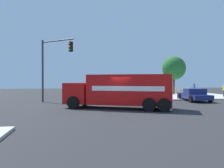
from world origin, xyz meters
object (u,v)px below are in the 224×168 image
object	(u,v)px
pickup_navy	(194,94)
pedestrian_near_corner	(224,90)
traffic_light_primary	(51,61)
pedestrian_crossing	(194,89)
delivery_truck	(121,91)
shade_tree_near	(174,68)

from	to	relation	value
pickup_navy	pedestrian_near_corner	bearing A→B (deg)	-148.79
traffic_light_primary	pickup_navy	distance (m)	15.65
traffic_light_primary	pickup_navy	size ratio (longest dim) A/B	1.21
pickup_navy	pedestrian_crossing	world-z (taller)	pedestrian_crossing
pedestrian_near_corner	delivery_truck	bearing A→B (deg)	30.46
delivery_truck	pickup_navy	world-z (taller)	delivery_truck
delivery_truck	pedestrian_crossing	bearing A→B (deg)	-137.48
pickup_navy	pedestrian_near_corner	distance (m)	7.44
pedestrian_near_corner	pickup_navy	bearing A→B (deg)	31.21
shade_tree_near	pedestrian_near_corner	bearing A→B (deg)	123.62
traffic_light_primary	pedestrian_near_corner	bearing A→B (deg)	-171.83
traffic_light_primary	pickup_navy	bearing A→B (deg)	177.17
delivery_truck	pickup_navy	size ratio (longest dim) A/B	1.64
delivery_truck	shade_tree_near	distance (m)	19.38
delivery_truck	shade_tree_near	size ratio (longest dim) A/B	1.51
traffic_light_primary	pedestrian_near_corner	distance (m)	22.04
traffic_light_primary	pedestrian_crossing	xyz separation A→B (m)	(-18.68, -5.55, -3.12)
delivery_truck	shade_tree_near	bearing A→B (deg)	-126.46
delivery_truck	traffic_light_primary	size ratio (longest dim) A/B	1.36
pickup_navy	pedestrian_crossing	size ratio (longest dim) A/B	3.12
traffic_light_primary	shade_tree_near	world-z (taller)	traffic_light_primary
pedestrian_crossing	traffic_light_primary	bearing A→B (deg)	16.54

